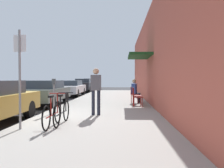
{
  "coord_description": "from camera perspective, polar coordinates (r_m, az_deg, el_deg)",
  "views": [
    {
      "loc": [
        3.08,
        -7.96,
        1.45
      ],
      "look_at": [
        2.36,
        8.3,
        1.06
      ],
      "focal_mm": 36.96,
      "sensor_mm": 36.0,
      "label": 1
    }
  ],
  "objects": [
    {
      "name": "ground_plane",
      "position": [
        8.66,
        -18.53,
        -8.34
      ],
      "size": [
        60.0,
        60.0,
        0.0
      ],
      "primitive_type": "plane",
      "color": "#2D2D30"
    },
    {
      "name": "sidewalk_slab",
      "position": [
        10.09,
        -2.22,
        -6.54
      ],
      "size": [
        4.5,
        32.0,
        0.12
      ],
      "primitive_type": "cube",
      "color": "#9E9B93",
      "rests_on": "ground_plane"
    },
    {
      "name": "building_facade",
      "position": [
        10.16,
        11.48,
        7.66
      ],
      "size": [
        1.4,
        32.0,
        5.13
      ],
      "color": "#BC5442",
      "rests_on": "ground_plane"
    },
    {
      "name": "parked_car_1",
      "position": [
        13.03,
        -16.2,
        -1.94
      ],
      "size": [
        1.8,
        4.4,
        1.34
      ],
      "color": "#47514C",
      "rests_on": "ground_plane"
    },
    {
      "name": "parked_car_2",
      "position": [
        18.98,
        -10.2,
        -0.95
      ],
      "size": [
        1.8,
        4.4,
        1.29
      ],
      "color": "silver",
      "rests_on": "ground_plane"
    },
    {
      "name": "parked_car_3",
      "position": [
        25.11,
        -7.06,
        -0.23
      ],
      "size": [
        1.8,
        4.4,
        1.42
      ],
      "color": "black",
      "rests_on": "ground_plane"
    },
    {
      "name": "parked_car_4",
      "position": [
        30.7,
        -5.31,
        0.07
      ],
      "size": [
        1.8,
        4.4,
        1.44
      ],
      "color": "#47514C",
      "rests_on": "ground_plane"
    },
    {
      "name": "parking_meter",
      "position": [
        9.14,
        -14.2,
        -2.2
      ],
      "size": [
        0.12,
        0.1,
        1.32
      ],
      "color": "slate",
      "rests_on": "sidewalk_slab"
    },
    {
      "name": "street_sign",
      "position": [
        6.49,
        -21.85,
        2.95
      ],
      "size": [
        0.32,
        0.06,
        2.6
      ],
      "color": "gray",
      "rests_on": "sidewalk_slab"
    },
    {
      "name": "bicycle_0",
      "position": [
        6.89,
        -12.3,
        -6.75
      ],
      "size": [
        0.46,
        1.71,
        0.9
      ],
      "color": "black",
      "rests_on": "sidewalk_slab"
    },
    {
      "name": "bicycle_1",
      "position": [
        6.59,
        -14.48,
        -7.14
      ],
      "size": [
        0.46,
        1.71,
        0.9
      ],
      "color": "black",
      "rests_on": "sidewalk_slab"
    },
    {
      "name": "cafe_chair_0",
      "position": [
        10.81,
        6.03,
        -3.01
      ],
      "size": [
        0.48,
        0.48,
        0.87
      ],
      "color": "maroon",
      "rests_on": "sidewalk_slab"
    },
    {
      "name": "cafe_chair_1",
      "position": [
        11.6,
        5.79,
        -2.71
      ],
      "size": [
        0.48,
        0.48,
        0.87
      ],
      "color": "maroon",
      "rests_on": "sidewalk_slab"
    },
    {
      "name": "cafe_chair_2",
      "position": [
        12.76,
        5.51,
        -2.34
      ],
      "size": [
        0.56,
        0.56,
        0.87
      ],
      "color": "maroon",
      "rests_on": "sidewalk_slab"
    },
    {
      "name": "seated_patron_2",
      "position": [
        12.73,
        5.77,
        -1.48
      ],
      "size": [
        0.51,
        0.47,
        1.29
      ],
      "color": "#232838",
      "rests_on": "sidewalk_slab"
    },
    {
      "name": "pedestrian_standing",
      "position": [
        8.37,
        -4.0,
        -0.89
      ],
      "size": [
        0.36,
        0.22,
        1.7
      ],
      "color": "#232838",
      "rests_on": "sidewalk_slab"
    }
  ]
}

